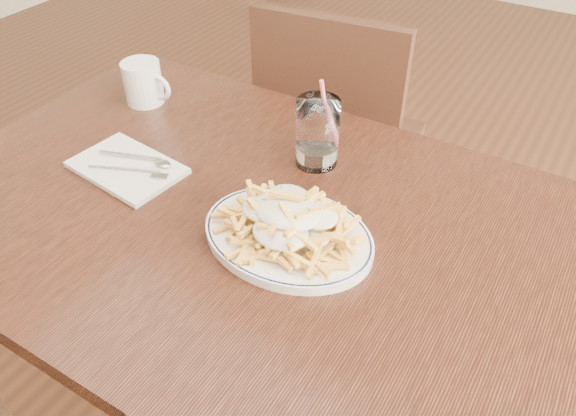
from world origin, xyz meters
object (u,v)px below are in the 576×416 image
Objects in this scene: chair_far at (336,135)px; table at (246,242)px; fries_plate at (288,236)px; water_glass at (317,136)px; coffee_mug at (144,83)px; loaded_fries at (288,215)px.

table is at bearing -77.87° from chair_far.
fries_plate is (0.11, -0.03, 0.09)m from table.
water_glass is at bearing 107.39° from fries_plate.
water_glass is (0.18, -0.46, 0.30)m from chair_far.
coffee_mug reaches higher than fries_plate.
coffee_mug is at bearing -121.07° from chair_far.
chair_far is 0.79m from loaded_fries.
loaded_fries is at bearing -23.85° from coffee_mug.
water_glass reaches higher than loaded_fries.
fries_plate is 2.82× the size of coffee_mug.
chair_far is 0.60m from coffee_mug.
table is at bearing -26.38° from coffee_mug.
table is at bearing -100.99° from water_glass.
table is at bearing 166.66° from loaded_fries.
fries_plate reaches higher than table.
water_glass is 0.45m from coffee_mug.
water_glass reaches higher than fries_plate.
chair_far is at bearing 110.09° from loaded_fries.
loaded_fries reaches higher than table.
coffee_mug is at bearing 156.15° from loaded_fries.
loaded_fries is (0.25, -0.68, 0.30)m from chair_far.
water_glass reaches higher than coffee_mug.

